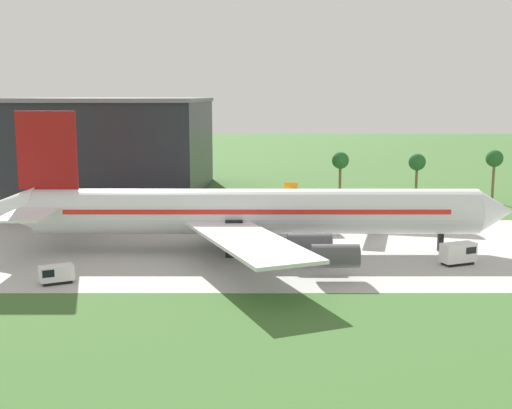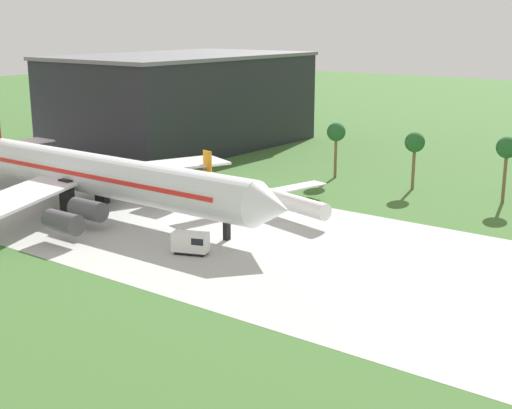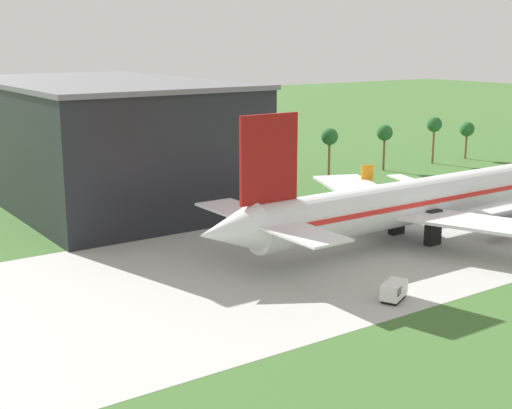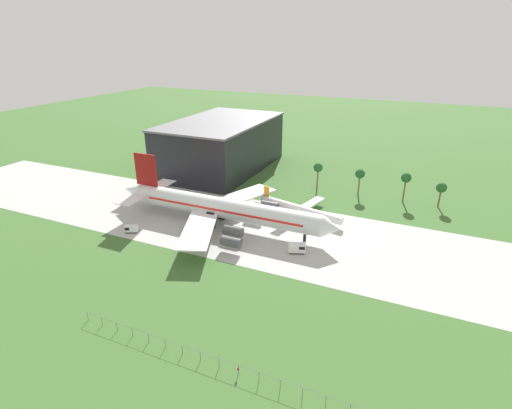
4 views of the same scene
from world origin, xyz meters
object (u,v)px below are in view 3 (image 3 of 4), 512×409
at_px(jet_airliner, 424,200).
at_px(regional_aircraft, 433,187).
at_px(terminal_building, 101,140).
at_px(catering_van, 393,291).

height_order(jet_airliner, regional_aircraft, jet_airliner).
bearing_deg(regional_aircraft, terminal_building, 143.78).
bearing_deg(regional_aircraft, jet_airliner, -141.49).
bearing_deg(jet_airliner, catering_van, -144.19).
distance_m(jet_airliner, catering_van, 28.60).
xyz_separation_m(regional_aircraft, catering_van, (-43.71, -33.08, -1.26)).
distance_m(jet_airliner, terminal_building, 60.25).
bearing_deg(terminal_building, catering_van, -85.29).
bearing_deg(jet_airliner, terminal_building, 118.46).
xyz_separation_m(catering_van, terminal_building, (-5.71, 69.29, 9.78)).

